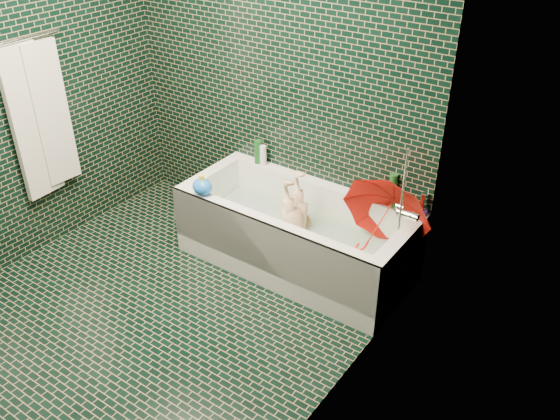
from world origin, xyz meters
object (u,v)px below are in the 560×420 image
Objects in this scene: bathtub at (295,241)px; bath_toy at (202,186)px; child at (297,230)px; umbrella at (380,223)px; rubber_duck at (379,195)px.

bath_toy reaches higher than bathtub.
child is (0.01, 0.01, 0.10)m from bathtub.
umbrella is 3.25× the size of bath_toy.
bathtub is 0.79m from bath_toy.
child is 0.66m from umbrella.
child is 7.28× the size of rubber_duck.
rubber_duck is at bearing 127.78° from child.
bath_toy is (-0.60, -0.30, 0.41)m from bathtub.
bath_toy is (-1.22, -0.39, 0.06)m from umbrella.
bathtub is at bearing -167.82° from umbrella.
umbrella reaches higher than bathtub.
bathtub is 9.21× the size of bath_toy.
rubber_duck is 0.63× the size of bath_toy.
umbrella is at bearing 8.31° from bathtub.
rubber_duck is at bearing 122.44° from umbrella.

